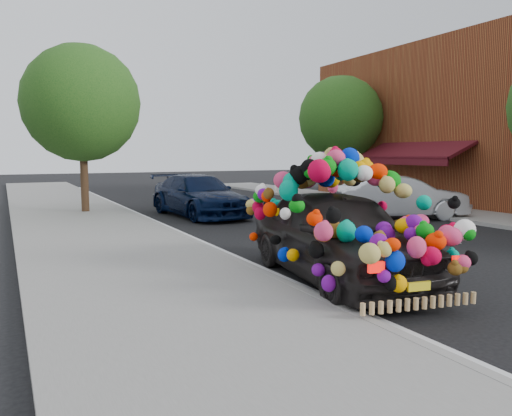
{
  "coord_description": "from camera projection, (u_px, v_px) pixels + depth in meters",
  "views": [
    {
      "loc": [
        -6.44,
        -9.6,
        2.23
      ],
      "look_at": [
        -1.47,
        0.21,
        1.03
      ],
      "focal_mm": 35.0,
      "sensor_mm": 36.0,
      "label": 1
    }
  ],
  "objects": [
    {
      "name": "ground",
      "position": [
        316.0,
        249.0,
        11.65
      ],
      "size": [
        100.0,
        100.0,
        0.0
      ],
      "primitive_type": "plane",
      "color": "black",
      "rests_on": "ground"
    },
    {
      "name": "sidewalk",
      "position": [
        131.0,
        265.0,
        9.71
      ],
      "size": [
        4.0,
        60.0,
        0.12
      ],
      "primitive_type": "cube",
      "color": "gray",
      "rests_on": "ground"
    },
    {
      "name": "kerb",
      "position": [
        224.0,
        256.0,
        10.59
      ],
      "size": [
        0.15,
        60.0,
        0.13
      ],
      "primitive_type": "cube",
      "color": "gray",
      "rests_on": "ground"
    },
    {
      "name": "footpath_far",
      "position": [
        460.0,
        214.0,
        17.99
      ],
      "size": [
        3.0,
        40.0,
        0.12
      ],
      "primitive_type": "cube",
      "color": "gray",
      "rests_on": "ground"
    },
    {
      "name": "lane_markings",
      "position": [
        429.0,
        237.0,
        13.27
      ],
      "size": [
        6.0,
        50.0,
        0.01
      ],
      "primitive_type": null,
      "color": "silver",
      "rests_on": "ground"
    },
    {
      "name": "tree_near_sidewalk",
      "position": [
        82.0,
        103.0,
        17.93
      ],
      "size": [
        4.2,
        4.2,
        6.13
      ],
      "color": "#332114",
      "rests_on": "ground"
    },
    {
      "name": "tree_far_b",
      "position": [
        340.0,
        118.0,
        23.69
      ],
      "size": [
        4.0,
        4.0,
        5.9
      ],
      "color": "#332114",
      "rests_on": "ground"
    },
    {
      "name": "plush_art_car",
      "position": [
        338.0,
        214.0,
        8.79
      ],
      "size": [
        3.03,
        5.22,
        2.26
      ],
      "rotation": [
        0.0,
        0.0,
        -0.16
      ],
      "color": "black",
      "rests_on": "ground"
    },
    {
      "name": "navy_sedan",
      "position": [
        199.0,
        195.0,
        17.85
      ],
      "size": [
        2.5,
        5.24,
        1.48
      ],
      "primitive_type": "imported",
      "rotation": [
        0.0,
        0.0,
        0.09
      ],
      "color": "black",
      "rests_on": "ground"
    },
    {
      "name": "silver_hatchback",
      "position": [
        398.0,
        197.0,
        16.98
      ],
      "size": [
        4.82,
        2.92,
        1.5
      ],
      "primitive_type": "imported",
      "rotation": [
        0.0,
        0.0,
        1.26
      ],
      "color": "#B3B5BA",
      "rests_on": "ground"
    }
  ]
}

